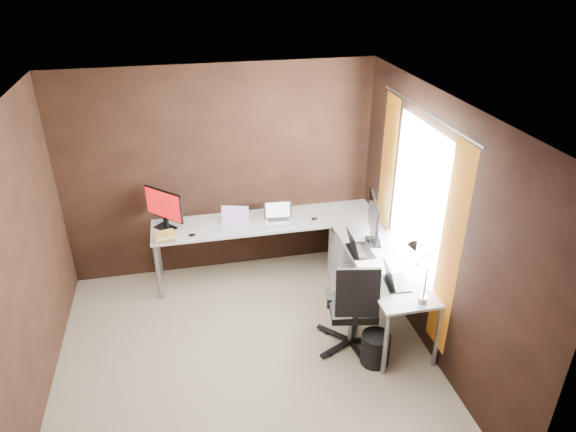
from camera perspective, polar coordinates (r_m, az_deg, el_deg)
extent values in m
cube|color=#9F927B|center=(5.20, -4.61, -15.91)|extent=(3.60, 3.60, 0.00)
cube|color=white|center=(3.92, -6.01, 11.60)|extent=(3.60, 3.60, 0.00)
cube|color=black|center=(6.03, -7.50, 4.77)|extent=(3.60, 0.00, 2.50)
cube|color=black|center=(3.06, -0.39, -21.82)|extent=(3.60, 0.00, 2.50)
cube|color=black|center=(4.63, -28.02, -6.16)|extent=(0.00, 3.60, 2.50)
cube|color=black|center=(4.93, 15.99, -1.63)|extent=(0.00, 3.60, 2.50)
cube|color=white|center=(5.11, 14.42, 2.18)|extent=(0.00, 1.00, 1.30)
cube|color=orange|center=(4.63, 17.50, -3.92)|extent=(0.01, 0.35, 2.00)
cube|color=orange|center=(5.77, 10.81, 3.42)|extent=(0.01, 0.35, 2.00)
cylinder|color=slate|center=(4.80, 15.18, 11.10)|extent=(0.02, 1.90, 0.02)
cube|color=white|center=(6.04, -2.43, -0.59)|extent=(2.65, 0.60, 0.03)
cube|color=white|center=(5.37, 10.61, -5.06)|extent=(0.60, 1.65, 0.03)
cylinder|color=slate|center=(5.95, -14.24, -6.08)|extent=(0.05, 0.05, 0.70)
cylinder|color=slate|center=(6.40, -14.21, -3.53)|extent=(0.05, 0.05, 0.70)
cylinder|color=slate|center=(4.92, 10.81, -13.85)|extent=(0.05, 0.05, 0.70)
cylinder|color=slate|center=(5.12, 16.34, -12.72)|extent=(0.05, 0.05, 0.70)
cylinder|color=slate|center=(6.74, 8.06, -1.19)|extent=(0.05, 0.05, 0.70)
cube|color=white|center=(6.17, 7.02, -4.59)|extent=(0.42, 0.50, 0.60)
cube|color=black|center=(6.02, -13.46, -1.25)|extent=(0.27, 0.27, 0.01)
cube|color=black|center=(6.00, -13.39, -0.66)|extent=(0.06, 0.06, 0.11)
cube|color=black|center=(5.90, -13.63, 1.28)|extent=(0.40, 0.40, 0.35)
cube|color=#B50E0D|center=(5.89, -13.73, 1.22)|extent=(0.36, 0.36, 0.32)
cube|color=black|center=(5.65, 9.43, -2.87)|extent=(0.21, 0.27, 0.01)
cube|color=black|center=(5.62, 9.27, -2.31)|extent=(0.05, 0.06, 0.11)
cube|color=black|center=(5.50, 9.47, -0.02)|extent=(0.18, 0.63, 0.40)
cube|color=#1832A3|center=(5.50, 9.63, -0.02)|extent=(0.15, 0.59, 0.37)
cube|color=white|center=(5.91, -6.00, -1.13)|extent=(0.37, 0.30, 0.02)
cube|color=white|center=(5.94, -5.92, 0.17)|extent=(0.32, 0.15, 0.20)
cube|color=#8B65A6|center=(5.93, -5.93, 0.14)|extent=(0.28, 0.12, 0.17)
cube|color=silver|center=(5.99, -1.03, -0.57)|extent=(0.33, 0.25, 0.02)
cube|color=silver|center=(6.02, -1.14, 0.71)|extent=(0.32, 0.08, 0.20)
cube|color=white|center=(6.01, -1.13, 0.68)|extent=(0.28, 0.07, 0.17)
cube|color=black|center=(5.47, 8.03, -3.86)|extent=(0.25, 0.34, 0.02)
cube|color=black|center=(5.39, 7.19, -2.94)|extent=(0.07, 0.34, 0.21)
cube|color=#1B2439|center=(5.39, 7.25, -2.93)|extent=(0.06, 0.30, 0.18)
cube|color=black|center=(5.04, 11.96, -7.30)|extent=(0.25, 0.33, 0.02)
cube|color=black|center=(4.96, 11.17, -6.40)|extent=(0.09, 0.31, 0.19)
cube|color=#BF4B59|center=(4.96, 11.23, -6.40)|extent=(0.08, 0.27, 0.16)
cube|color=#AD775D|center=(5.80, -13.52, -2.42)|extent=(0.24, 0.19, 0.02)
cube|color=gold|center=(5.78, -13.54, -2.23)|extent=(0.23, 0.19, 0.02)
cube|color=white|center=(5.78, -13.56, -2.07)|extent=(0.25, 0.21, 0.02)
cube|color=gold|center=(5.77, -13.58, -1.94)|extent=(0.24, 0.20, 0.01)
ellipsoid|color=black|center=(5.79, -10.62, -2.10)|extent=(0.08, 0.06, 0.03)
ellipsoid|color=black|center=(6.04, 2.95, -0.30)|extent=(0.09, 0.07, 0.03)
cylinder|color=slate|center=(4.84, 14.76, -8.97)|extent=(0.08, 0.08, 0.06)
cylinder|color=slate|center=(4.73, 15.04, -7.09)|extent=(0.02, 0.02, 0.33)
cylinder|color=slate|center=(4.61, 14.66, -4.68)|extent=(0.02, 0.18, 0.24)
cone|color=slate|center=(4.60, 13.85, -3.46)|extent=(0.10, 0.13, 0.13)
cylinder|color=slate|center=(5.26, 7.04, -11.91)|extent=(0.06, 0.06, 0.37)
cube|color=black|center=(5.13, 7.18, -10.08)|extent=(0.52, 0.52, 0.08)
cube|color=black|center=(4.76, 7.77, -8.44)|extent=(0.42, 0.19, 0.48)
cylinder|color=black|center=(5.15, 9.68, -14.32)|extent=(0.37, 0.37, 0.32)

